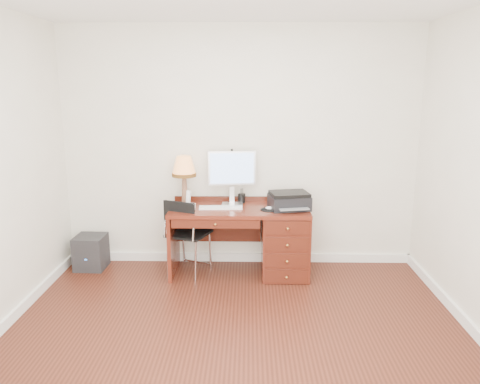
{
  "coord_description": "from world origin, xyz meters",
  "views": [
    {
      "loc": [
        0.1,
        -3.49,
        2.07
      ],
      "look_at": [
        0.01,
        1.2,
        0.97
      ],
      "focal_mm": 35.0,
      "sensor_mm": 36.0,
      "label": 1
    }
  ],
  "objects_px": {
    "printer": "(289,201)",
    "equipment_box": "(91,252)",
    "chair": "(188,229)",
    "leg_lamp": "(184,169)",
    "desk": "(269,237)",
    "monitor": "(232,171)",
    "phone": "(189,202)"
  },
  "relations": [
    {
      "from": "chair",
      "to": "equipment_box",
      "type": "bearing_deg",
      "value": -166.42
    },
    {
      "from": "phone",
      "to": "chair",
      "type": "relative_size",
      "value": 0.21
    },
    {
      "from": "leg_lamp",
      "to": "equipment_box",
      "type": "xyz_separation_m",
      "value": [
        -1.09,
        -0.01,
        -0.96
      ]
    },
    {
      "from": "monitor",
      "to": "leg_lamp",
      "type": "relative_size",
      "value": 1.1
    },
    {
      "from": "desk",
      "to": "printer",
      "type": "distance_m",
      "value": 0.48
    },
    {
      "from": "leg_lamp",
      "to": "desk",
      "type": "bearing_deg",
      "value": -6.47
    },
    {
      "from": "printer",
      "to": "equipment_box",
      "type": "relative_size",
      "value": 1.22
    },
    {
      "from": "monitor",
      "to": "printer",
      "type": "relative_size",
      "value": 1.28
    },
    {
      "from": "printer",
      "to": "equipment_box",
      "type": "xyz_separation_m",
      "value": [
        -2.23,
        0.13,
        -0.65
      ]
    },
    {
      "from": "desk",
      "to": "monitor",
      "type": "xyz_separation_m",
      "value": [
        -0.4,
        0.14,
        0.71
      ]
    },
    {
      "from": "chair",
      "to": "equipment_box",
      "type": "xyz_separation_m",
      "value": [
        -1.14,
        0.17,
        -0.33
      ]
    },
    {
      "from": "leg_lamp",
      "to": "chair",
      "type": "relative_size",
      "value": 0.63
    },
    {
      "from": "printer",
      "to": "chair",
      "type": "height_order",
      "value": "printer"
    },
    {
      "from": "desk",
      "to": "monitor",
      "type": "height_order",
      "value": "monitor"
    },
    {
      "from": "leg_lamp",
      "to": "equipment_box",
      "type": "height_order",
      "value": "leg_lamp"
    },
    {
      "from": "equipment_box",
      "to": "chair",
      "type": "bearing_deg",
      "value": -6.55
    },
    {
      "from": "leg_lamp",
      "to": "phone",
      "type": "xyz_separation_m",
      "value": [
        0.05,
        -0.08,
        -0.35
      ]
    },
    {
      "from": "desk",
      "to": "leg_lamp",
      "type": "height_order",
      "value": "leg_lamp"
    },
    {
      "from": "printer",
      "to": "leg_lamp",
      "type": "distance_m",
      "value": 1.19
    },
    {
      "from": "desk",
      "to": "monitor",
      "type": "bearing_deg",
      "value": 161.42
    },
    {
      "from": "printer",
      "to": "phone",
      "type": "distance_m",
      "value": 1.09
    },
    {
      "from": "monitor",
      "to": "printer",
      "type": "distance_m",
      "value": 0.7
    },
    {
      "from": "printer",
      "to": "leg_lamp",
      "type": "xyz_separation_m",
      "value": [
        -1.14,
        0.14,
        0.31
      ]
    },
    {
      "from": "leg_lamp",
      "to": "phone",
      "type": "distance_m",
      "value": 0.36
    },
    {
      "from": "desk",
      "to": "leg_lamp",
      "type": "distance_m",
      "value": 1.19
    },
    {
      "from": "printer",
      "to": "desk",
      "type": "bearing_deg",
      "value": 159.03
    },
    {
      "from": "chair",
      "to": "desk",
      "type": "bearing_deg",
      "value": 26.87
    },
    {
      "from": "printer",
      "to": "leg_lamp",
      "type": "relative_size",
      "value": 0.86
    },
    {
      "from": "desk",
      "to": "monitor",
      "type": "distance_m",
      "value": 0.83
    },
    {
      "from": "phone",
      "to": "equipment_box",
      "type": "relative_size",
      "value": 0.47
    },
    {
      "from": "monitor",
      "to": "equipment_box",
      "type": "height_order",
      "value": "monitor"
    },
    {
      "from": "chair",
      "to": "equipment_box",
      "type": "relative_size",
      "value": 2.25
    }
  ]
}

